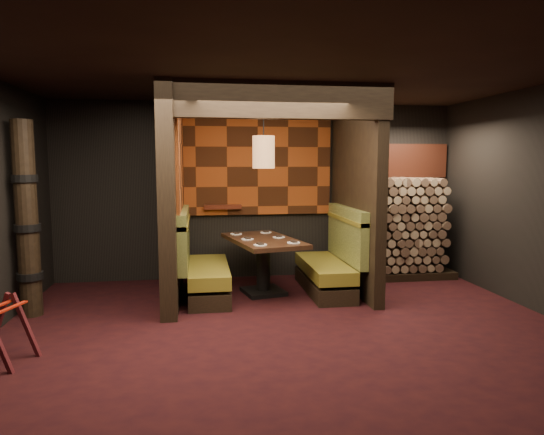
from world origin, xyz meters
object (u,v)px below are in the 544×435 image
Objects in this scene: dining_table at (263,255)px; totem_column at (27,221)px; booth_bench_right at (331,264)px; pendant_lamp at (264,152)px; firewood_stack at (400,228)px; booth_bench_left at (201,269)px.

totem_column reaches higher than dining_table.
booth_bench_right is at bearing 7.86° from totem_column.
firewood_stack is (2.36, 0.73, -1.21)m from pendant_lamp.
firewood_stack reaches higher than dining_table.
booth_bench_right is 1.58m from firewood_stack.
booth_bench_left is 0.92× the size of firewood_stack.
totem_column reaches higher than firewood_stack.
booth_bench_left is 0.95× the size of dining_table.
pendant_lamp is (0.89, -0.03, 1.63)m from booth_bench_left.
pendant_lamp is at bearing -162.70° from firewood_stack.
dining_table is at bearing 179.07° from booth_bench_right.
booth_bench_right is at bearing 1.93° from pendant_lamp.
totem_column is at bearing -172.14° from booth_bench_right.
pendant_lamp reaches higher than booth_bench_right.
booth_bench_left is at bearing 180.00° from booth_bench_right.
dining_table is at bearing 1.04° from booth_bench_left.
pendant_lamp is 0.43× the size of totem_column.
firewood_stack is at bearing 12.17° from booth_bench_left.
booth_bench_left is 1.53× the size of pendant_lamp.
booth_bench_right is 0.95× the size of dining_table.
booth_bench_right is at bearing 0.00° from booth_bench_left.
booth_bench_left is 1.86m from pendant_lamp.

